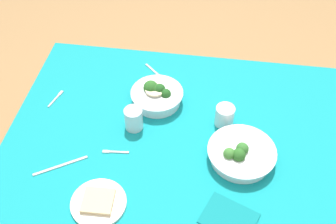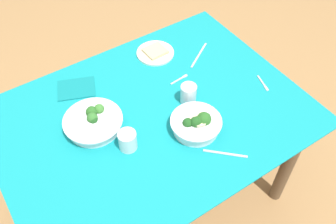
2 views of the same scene
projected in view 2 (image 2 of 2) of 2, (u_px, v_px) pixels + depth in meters
The scene contains 12 objects.
ground_plane at pixel (156, 192), 2.33m from camera, with size 6.00×6.00×0.00m, color #9E7547.
dining_table at pixel (153, 129), 1.84m from camera, with size 1.43×1.06×0.74m.
broccoli_bowl_far at pixel (94, 122), 1.70m from camera, with size 0.27×0.27×0.09m.
broccoli_bowl_near at pixel (196, 124), 1.68m from camera, with size 0.23×0.23×0.10m.
bread_side_plate at pixel (155, 52), 2.04m from camera, with size 0.20×0.20×0.03m.
water_glass_center at pixel (128, 140), 1.61m from camera, with size 0.08×0.08×0.09m, color silver.
water_glass_side at pixel (188, 94), 1.79m from camera, with size 0.08×0.08×0.10m, color silver.
fork_by_far_bowl at pixel (263, 84), 1.90m from camera, with size 0.04×0.11×0.00m.
fork_by_near_bowl at pixel (180, 79), 1.92m from camera, with size 0.11×0.02×0.00m.
table_knife_left at pixel (199, 55), 2.04m from camera, with size 0.22×0.01×0.00m, color #B7B7BC.
table_knife_right at pixel (225, 154), 1.62m from camera, with size 0.19×0.01×0.00m, color #B7B7BC.
napkin_folded_upper at pixel (76, 89), 1.88m from camera, with size 0.18×0.14×0.01m, color #0F777D.
Camera 2 is at (-0.57, -0.99, 2.09)m, focal length 40.31 mm.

